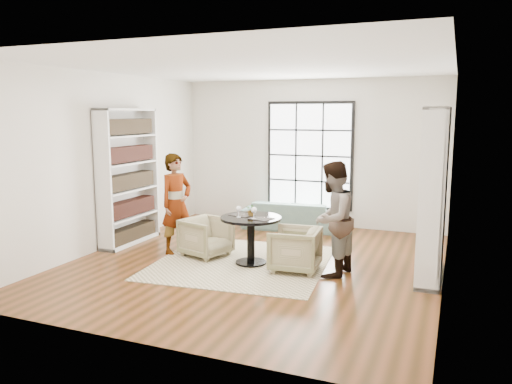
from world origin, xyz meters
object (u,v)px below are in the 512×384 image
at_px(wine_glass_left, 239,209).
at_px(armchair_right, 295,249).
at_px(person_left, 176,204).
at_px(person_right, 332,219).
at_px(flower_centerpiece, 252,210).
at_px(pedestal_table, 251,230).
at_px(sofa, 292,215).
at_px(armchair_left, 206,237).
at_px(wine_glass_right, 254,210).

bearing_deg(wine_glass_left, armchair_right, 2.67).
height_order(person_left, person_right, person_left).
xyz_separation_m(armchair_right, person_left, (-2.13, 0.19, 0.51)).
xyz_separation_m(person_right, wine_glass_left, (-1.44, -0.04, 0.05)).
bearing_deg(armchair_right, flower_centerpiece, -104.09).
bearing_deg(pedestal_table, person_right, -2.63).
xyz_separation_m(person_left, person_right, (2.68, -0.19, -0.01)).
distance_m(sofa, person_left, 2.75).
relative_size(armchair_left, armchair_right, 0.97).
xyz_separation_m(armchair_right, flower_centerpiece, (-0.74, 0.12, 0.52)).
xyz_separation_m(sofa, wine_glass_left, (0.00, -2.63, 0.59)).
height_order(armchair_right, person_right, person_right).
distance_m(pedestal_table, armchair_left, 0.89).
bearing_deg(sofa, pedestal_table, 88.24).
xyz_separation_m(pedestal_table, armchair_right, (0.73, -0.06, -0.22)).
bearing_deg(pedestal_table, armchair_left, 170.94).
bearing_deg(pedestal_table, armchair_right, -4.61).
bearing_deg(person_right, pedestal_table, -82.64).
distance_m(armchair_left, person_right, 2.20).
distance_m(person_right, wine_glass_left, 1.44).
distance_m(pedestal_table, sofa, 2.55).
distance_m(person_left, wine_glass_right, 1.53).
distance_m(sofa, person_right, 3.01).
distance_m(sofa, armchair_left, 2.49).
distance_m(pedestal_table, armchair_right, 0.76).
distance_m(person_right, wine_glass_right, 1.18).
relative_size(person_right, wine_glass_left, 9.46).
bearing_deg(flower_centerpiece, person_right, -5.30).
relative_size(sofa, wine_glass_right, 10.35).
distance_m(wine_glass_left, wine_glass_right, 0.27).
relative_size(person_left, flower_centerpiece, 8.76).
xyz_separation_m(armchair_left, wine_glass_left, (0.69, -0.24, 0.56)).
xyz_separation_m(pedestal_table, person_left, (-1.40, 0.14, 0.29)).
xyz_separation_m(sofa, person_right, (1.44, -2.59, 0.54)).
bearing_deg(armchair_right, person_right, 85.06).
height_order(sofa, person_right, person_right).
xyz_separation_m(wine_glass_left, wine_glass_right, (0.27, -0.04, 0.01)).
relative_size(person_right, wine_glass_right, 8.85).
bearing_deg(wine_glass_left, flower_centerpiece, 47.74).
xyz_separation_m(pedestal_table, wine_glass_left, (-0.16, -0.10, 0.33)).
bearing_deg(person_left, flower_centerpiece, -73.75).
height_order(sofa, armchair_left, armchair_left).
bearing_deg(pedestal_table, wine_glass_right, -52.89).
xyz_separation_m(pedestal_table, wine_glass_right, (0.11, -0.14, 0.34)).
height_order(pedestal_table, person_left, person_left).
distance_m(sofa, wine_glass_right, 2.75).
xyz_separation_m(person_left, flower_centerpiece, (1.38, -0.07, 0.01)).
xyz_separation_m(armchair_left, person_left, (-0.55, -0.00, 0.52)).
distance_m(pedestal_table, person_left, 1.43).
distance_m(pedestal_table, flower_centerpiece, 0.31).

